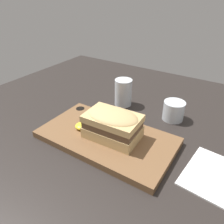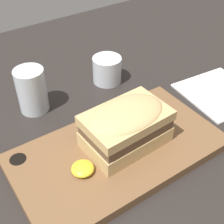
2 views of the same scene
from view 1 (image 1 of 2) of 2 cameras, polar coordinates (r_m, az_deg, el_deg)
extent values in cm
cube|color=#282321|center=(64.02, 7.22, -8.67)|extent=(141.39, 116.78, 2.00)
cube|color=brown|center=(63.19, -1.43, -6.71)|extent=(38.20, 21.03, 1.95)
cylinder|color=black|center=(76.29, -8.28, 0.61)|extent=(2.94, 2.94, 0.98)
cube|color=tan|center=(61.05, 0.14, -5.25)|extent=(15.31, 10.25, 3.11)
cube|color=brown|center=(59.60, 0.14, -3.27)|extent=(14.70, 9.84, 1.98)
cube|color=tan|center=(58.54, 0.15, -1.70)|extent=(15.31, 10.25, 1.87)
ellipsoid|color=tan|center=(58.13, 0.15, -1.06)|extent=(15.01, 10.05, 2.80)
ellipsoid|color=yellow|center=(65.51, -7.95, -3.63)|extent=(3.87, 3.87, 1.55)
cylinder|color=silver|center=(79.99, 2.96, 5.14)|extent=(6.27, 6.27, 9.80)
cylinder|color=silver|center=(81.10, 2.91, 3.55)|extent=(5.51, 5.51, 4.41)
cylinder|color=silver|center=(74.46, 15.79, 0.34)|extent=(6.94, 6.94, 6.32)
cylinder|color=#33050F|center=(74.61, 15.75, 0.13)|extent=(6.25, 6.25, 5.29)
cube|color=white|center=(58.65, 26.72, -15.34)|extent=(17.46, 17.58, 0.40)
camera|label=2|loc=(0.53, -53.06, 24.21)|focal=50.00mm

